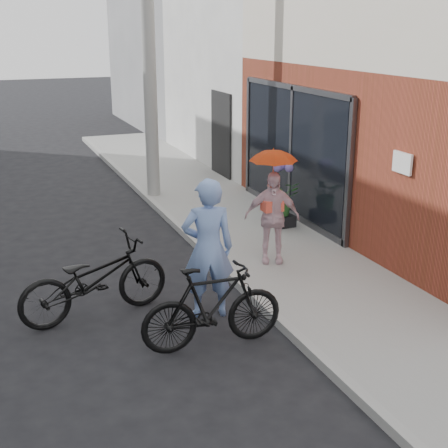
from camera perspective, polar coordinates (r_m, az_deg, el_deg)
ground at (r=8.18m, az=-2.35°, el=-9.03°), size 80.00×80.00×0.00m
sidewalk at (r=10.61m, az=4.72°, el=-2.27°), size 2.20×24.00×0.12m
curb at (r=10.17m, az=-1.15°, el=-3.11°), size 0.12×24.00×0.12m
plaster_building at (r=18.57m, az=9.71°, el=16.97°), size 8.00×6.00×7.00m
east_building_far at (r=24.83m, az=0.94°, el=17.35°), size 8.00×8.00×7.00m
utility_pole at (r=13.36m, az=-6.94°, el=16.86°), size 0.28×0.28×7.00m
officer at (r=8.04m, az=-1.48°, el=-2.26°), size 0.76×0.59×1.87m
bike_left at (r=8.30m, az=-11.77°, el=-4.96°), size 2.12×1.06×1.06m
bike_right at (r=7.40m, az=-1.07°, el=-7.58°), size 1.75×0.57×1.04m
kimono_woman at (r=9.66m, az=4.40°, el=0.62°), size 0.92×0.64×1.45m
parasol at (r=9.41m, az=4.55°, el=6.62°), size 0.70×0.70×0.61m
planter at (r=11.60m, az=5.33°, el=0.33°), size 0.41×0.41×0.21m
potted_plant at (r=11.48m, az=5.39°, el=2.35°), size 0.58×0.50×0.64m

